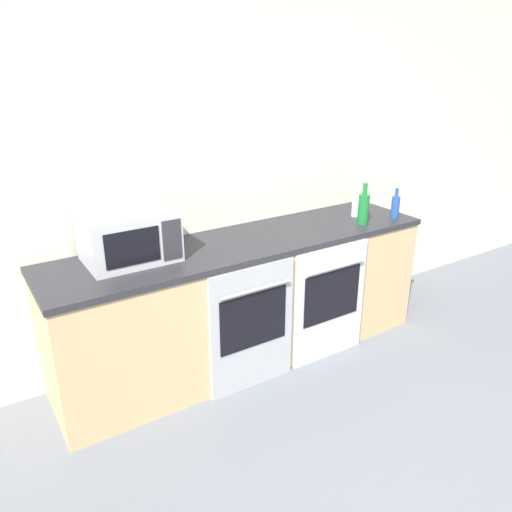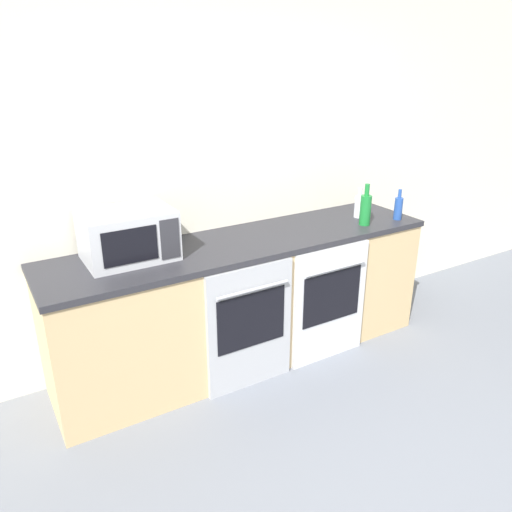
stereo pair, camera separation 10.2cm
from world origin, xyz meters
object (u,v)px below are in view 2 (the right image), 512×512
Objects in this scene: oven_right at (330,304)px; bottle_blue at (398,208)px; bottle_clear at (359,206)px; microwave at (128,235)px; oven_left at (250,328)px; bottle_green at (365,209)px.

bottle_blue reaches higher than oven_right.
bottle_blue is at bearing -41.81° from bottle_clear.
microwave is 2.02m from bottle_blue.
microwave is at bearing 177.65° from bottle_clear.
microwave is at bearing 146.21° from oven_left.
microwave is (-1.27, 0.41, 0.62)m from oven_right.
microwave is 2.28× the size of bottle_blue.
oven_right is 0.83m from bottle_clear.
microwave is 1.78m from bottle_clear.
bottle_blue is (0.22, -0.20, 0.00)m from bottle_clear.
bottle_blue reaches higher than bottle_clear.
oven_right is 3.69× the size of bottle_blue.
bottle_clear is 0.29m from bottle_blue.
bottle_clear is 0.99× the size of bottle_blue.
oven_right is 2.82× the size of bottle_green.
bottle_green reaches higher than oven_left.
oven_left is 1.34m from bottle_clear.
bottle_green is at bearing -8.03° from microwave.
oven_left is 1.24m from bottle_green.
microwave reaches higher than oven_left.
bottle_clear is (1.78, -0.07, -0.06)m from microwave.
oven_right is 1.47m from microwave.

